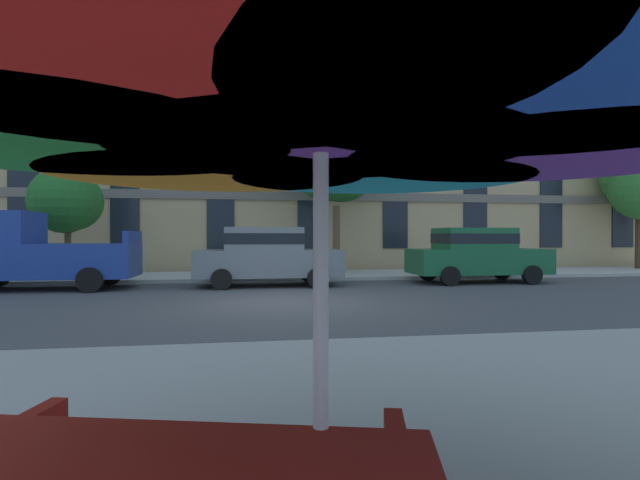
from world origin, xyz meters
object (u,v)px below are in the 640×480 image
object	(u,v)px
sedan_green	(476,253)
street_tree_left	(66,202)
sedan_gray	(267,255)
street_tree_middle	(334,164)
patio_umbrella	(321,82)
pickup_blue	(32,253)

from	to	relation	value
sedan_green	street_tree_left	bearing A→B (deg)	167.28
sedan_gray	sedan_green	world-z (taller)	same
street_tree_middle	patio_umbrella	size ratio (longest dim) A/B	1.63
sedan_gray	sedan_green	distance (m)	6.81
street_tree_middle	patio_umbrella	bearing A→B (deg)	-101.08
sedan_gray	street_tree_left	bearing A→B (deg)	155.61
street_tree_middle	patio_umbrella	xyz separation A→B (m)	(-3.12, -15.91, -2.16)
sedan_gray	street_tree_middle	world-z (taller)	street_tree_middle
sedan_gray	patio_umbrella	size ratio (longest dim) A/B	1.24
street_tree_middle	patio_umbrella	world-z (taller)	street_tree_middle
sedan_gray	street_tree_middle	xyz separation A→B (m)	(2.71, 3.21, 3.30)
pickup_blue	street_tree_middle	world-z (taller)	street_tree_middle
pickup_blue	patio_umbrella	distance (m)	14.17
pickup_blue	sedan_gray	world-z (taller)	pickup_blue
pickup_blue	street_tree_left	distance (m)	3.50
sedan_green	street_tree_left	distance (m)	14.02
street_tree_left	street_tree_middle	world-z (taller)	street_tree_middle
sedan_green	patio_umbrella	world-z (taller)	patio_umbrella
sedan_gray	street_tree_left	world-z (taller)	street_tree_left
sedan_green	street_tree_left	world-z (taller)	street_tree_left
pickup_blue	patio_umbrella	xyz separation A→B (m)	(6.18, -12.70, 1.06)
sedan_green	patio_umbrella	bearing A→B (deg)	-119.61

